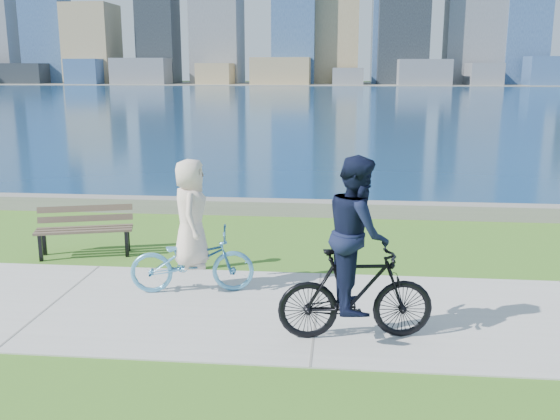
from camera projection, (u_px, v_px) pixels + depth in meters
The scene contains 9 objects.
ground at pixel (316, 313), 9.16m from camera, with size 320.00×320.00×0.00m, color #386A1C.
concrete_path at pixel (316, 312), 9.15m from camera, with size 80.00×3.50×0.02m, color #AAA9A4.
seawall at pixel (328, 209), 15.13m from camera, with size 90.00×0.50×0.35m, color slate.
bay_water at pixel (341, 96), 78.98m from camera, with size 320.00×131.00×0.01m, color #0C2B4F.
far_shore at pixel (343, 84), 135.21m from camera, with size 320.00×30.00×0.12m, color gray.
park_bench at pixel (85, 226), 11.90m from camera, with size 1.88×1.08×0.92m.
bollard_lamp at pixel (192, 228), 10.94m from camera, with size 0.21×0.21×1.33m.
cyclist_woman at pixel (192, 243), 9.81m from camera, with size 1.01×2.04×2.14m.
cyclist_man at pixel (357, 264), 8.05m from camera, with size 0.87×2.10×2.44m.
Camera 1 is at (0.33, -8.60, 3.52)m, focal length 40.00 mm.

